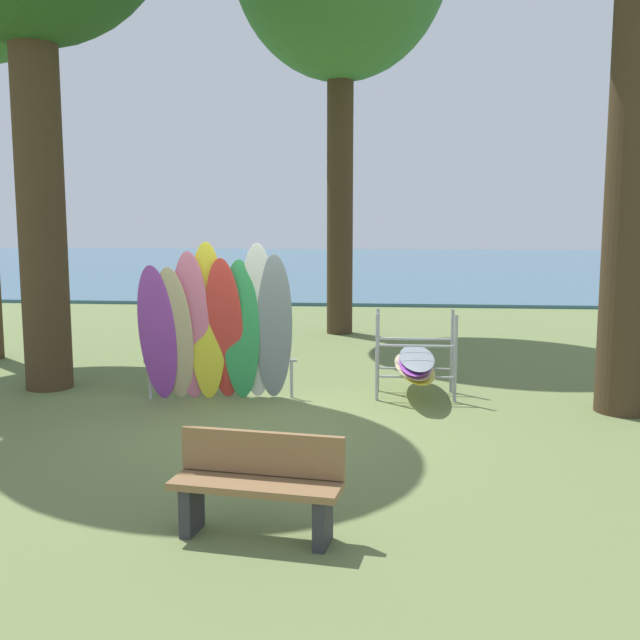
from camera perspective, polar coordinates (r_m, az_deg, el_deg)
name	(u,v)px	position (r m, az deg, el deg)	size (l,w,h in m)	color
ground_plane	(261,426)	(9.59, -4.48, -7.97)	(80.00, 80.00, 0.00)	olive
lake_water	(359,265)	(39.83, 2.95, 4.18)	(80.00, 36.00, 0.10)	#38607A
leaning_board_pile	(217,329)	(10.61, -7.81, -0.69)	(2.20, 0.94, 2.28)	purple
board_storage_rack	(415,363)	(11.05, 7.23, -3.24)	(1.15, 2.13, 1.25)	#9EA0A5
park_bench	(258,483)	(6.32, -4.73, -12.18)	(1.44, 0.61, 0.85)	#2D2D33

